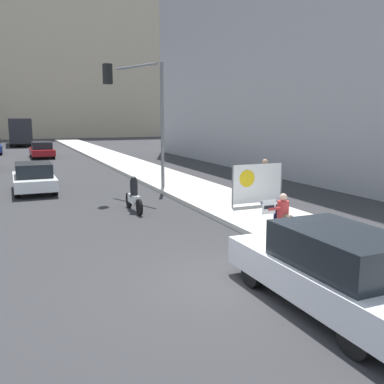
{
  "coord_description": "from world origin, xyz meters",
  "views": [
    {
      "loc": [
        -4.13,
        -7.71,
        3.54
      ],
      "look_at": [
        1.55,
        5.58,
        0.99
      ],
      "focal_mm": 40.0,
      "sensor_mm": 36.0,
      "label": 1
    }
  ],
  "objects_px": {
    "pedestrian_behind": "(264,181)",
    "car_on_road_distant": "(42,150)",
    "car_on_road_nearest": "(34,177)",
    "motorcycle_on_road": "(134,197)",
    "traffic_light_pole": "(143,104)",
    "protest_banner": "(257,184)",
    "city_bus_on_road": "(19,130)",
    "parked_car_curbside": "(334,270)",
    "seated_protester": "(284,213)"
  },
  "relations": [
    {
      "from": "traffic_light_pole",
      "to": "car_on_road_nearest",
      "type": "distance_m",
      "value": 6.32
    },
    {
      "from": "car_on_road_nearest",
      "to": "motorcycle_on_road",
      "type": "height_order",
      "value": "car_on_road_nearest"
    },
    {
      "from": "parked_car_curbside",
      "to": "protest_banner",
      "type": "bearing_deg",
      "value": 67.63
    },
    {
      "from": "motorcycle_on_road",
      "to": "traffic_light_pole",
      "type": "bearing_deg",
      "value": 67.01
    },
    {
      "from": "seated_protester",
      "to": "traffic_light_pole",
      "type": "height_order",
      "value": "traffic_light_pole"
    },
    {
      "from": "traffic_light_pole",
      "to": "motorcycle_on_road",
      "type": "distance_m",
      "value": 5.32
    },
    {
      "from": "seated_protester",
      "to": "pedestrian_behind",
      "type": "relative_size",
      "value": 0.69
    },
    {
      "from": "seated_protester",
      "to": "traffic_light_pole",
      "type": "distance_m",
      "value": 9.82
    },
    {
      "from": "traffic_light_pole",
      "to": "car_on_road_nearest",
      "type": "bearing_deg",
      "value": 153.83
    },
    {
      "from": "protest_banner",
      "to": "car_on_road_distant",
      "type": "bearing_deg",
      "value": 103.1
    },
    {
      "from": "car_on_road_distant",
      "to": "motorcycle_on_road",
      "type": "bearing_deg",
      "value": -86.29
    },
    {
      "from": "seated_protester",
      "to": "protest_banner",
      "type": "height_order",
      "value": "protest_banner"
    },
    {
      "from": "car_on_road_nearest",
      "to": "car_on_road_distant",
      "type": "relative_size",
      "value": 0.88
    },
    {
      "from": "car_on_road_nearest",
      "to": "city_bus_on_road",
      "type": "height_order",
      "value": "city_bus_on_road"
    },
    {
      "from": "car_on_road_nearest",
      "to": "city_bus_on_road",
      "type": "xyz_separation_m",
      "value": [
        0.36,
        37.35,
        1.22
      ]
    },
    {
      "from": "seated_protester",
      "to": "city_bus_on_road",
      "type": "distance_m",
      "value": 49.18
    },
    {
      "from": "seated_protester",
      "to": "city_bus_on_road",
      "type": "bearing_deg",
      "value": 96.25
    },
    {
      "from": "traffic_light_pole",
      "to": "pedestrian_behind",
      "type": "bearing_deg",
      "value": -56.44
    },
    {
      "from": "pedestrian_behind",
      "to": "traffic_light_pole",
      "type": "distance_m",
      "value": 6.76
    },
    {
      "from": "traffic_light_pole",
      "to": "car_on_road_distant",
      "type": "xyz_separation_m",
      "value": [
        -3.12,
        20.67,
        -3.43
      ]
    },
    {
      "from": "car_on_road_distant",
      "to": "car_on_road_nearest",
      "type": "bearing_deg",
      "value": -95.13
    },
    {
      "from": "protest_banner",
      "to": "car_on_road_distant",
      "type": "relative_size",
      "value": 0.46
    },
    {
      "from": "parked_car_curbside",
      "to": "car_on_road_distant",
      "type": "bearing_deg",
      "value": 94.57
    },
    {
      "from": "car_on_road_nearest",
      "to": "city_bus_on_road",
      "type": "bearing_deg",
      "value": 89.44
    },
    {
      "from": "parked_car_curbside",
      "to": "car_on_road_distant",
      "type": "xyz_separation_m",
      "value": [
        -2.71,
        33.9,
        -0.06
      ]
    },
    {
      "from": "car_on_road_nearest",
      "to": "car_on_road_distant",
      "type": "xyz_separation_m",
      "value": [
        1.65,
        18.33,
        0.0
      ]
    },
    {
      "from": "traffic_light_pole",
      "to": "parked_car_curbside",
      "type": "relative_size",
      "value": 1.23
    },
    {
      "from": "traffic_light_pole",
      "to": "parked_car_curbside",
      "type": "height_order",
      "value": "traffic_light_pole"
    },
    {
      "from": "car_on_road_nearest",
      "to": "car_on_road_distant",
      "type": "height_order",
      "value": "car_on_road_nearest"
    },
    {
      "from": "parked_car_curbside",
      "to": "city_bus_on_road",
      "type": "relative_size",
      "value": 0.42
    },
    {
      "from": "seated_protester",
      "to": "car_on_road_distant",
      "type": "relative_size",
      "value": 0.25
    },
    {
      "from": "pedestrian_behind",
      "to": "car_on_road_distant",
      "type": "relative_size",
      "value": 0.37
    },
    {
      "from": "parked_car_curbside",
      "to": "car_on_road_distant",
      "type": "distance_m",
      "value": 34.01
    },
    {
      "from": "pedestrian_behind",
      "to": "protest_banner",
      "type": "distance_m",
      "value": 0.47
    },
    {
      "from": "traffic_light_pole",
      "to": "city_bus_on_road",
      "type": "distance_m",
      "value": 39.99
    },
    {
      "from": "car_on_road_nearest",
      "to": "motorcycle_on_road",
      "type": "xyz_separation_m",
      "value": [
        3.22,
        -5.97,
        -0.14
      ]
    },
    {
      "from": "protest_banner",
      "to": "pedestrian_behind",
      "type": "bearing_deg",
      "value": 21.61
    },
    {
      "from": "pedestrian_behind",
      "to": "city_bus_on_road",
      "type": "height_order",
      "value": "city_bus_on_road"
    },
    {
      "from": "protest_banner",
      "to": "city_bus_on_road",
      "type": "relative_size",
      "value": 0.2
    },
    {
      "from": "seated_protester",
      "to": "parked_car_curbside",
      "type": "height_order",
      "value": "parked_car_curbside"
    },
    {
      "from": "seated_protester",
      "to": "car_on_road_distant",
      "type": "bearing_deg",
      "value": 98.06
    },
    {
      "from": "pedestrian_behind",
      "to": "protest_banner",
      "type": "bearing_deg",
      "value": 1.26
    },
    {
      "from": "seated_protester",
      "to": "car_on_road_distant",
      "type": "distance_m",
      "value": 30.15
    },
    {
      "from": "car_on_road_nearest",
      "to": "motorcycle_on_road",
      "type": "distance_m",
      "value": 6.79
    },
    {
      "from": "traffic_light_pole",
      "to": "city_bus_on_road",
      "type": "height_order",
      "value": "traffic_light_pole"
    },
    {
      "from": "protest_banner",
      "to": "motorcycle_on_road",
      "type": "distance_m",
      "value": 4.73
    },
    {
      "from": "traffic_light_pole",
      "to": "motorcycle_on_road",
      "type": "relative_size",
      "value": 2.81
    },
    {
      "from": "pedestrian_behind",
      "to": "motorcycle_on_road",
      "type": "xyz_separation_m",
      "value": [
        -4.87,
        1.39,
        -0.51
      ]
    },
    {
      "from": "seated_protester",
      "to": "parked_car_curbside",
      "type": "distance_m",
      "value": 4.45
    },
    {
      "from": "parked_car_curbside",
      "to": "city_bus_on_road",
      "type": "distance_m",
      "value": 53.08
    }
  ]
}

